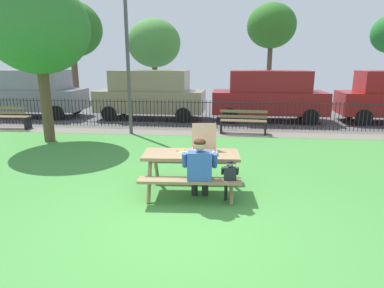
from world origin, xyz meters
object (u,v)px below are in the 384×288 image
park_bench_center (243,122)px  tree_near_table (38,28)px  pizza_box_open (204,147)px  parked_car_far_left (31,92)px  parked_car_left (151,94)px  park_bench_left (7,118)px  adult_at_table (200,167)px  parked_car_center (268,95)px  far_tree_left (71,29)px  far_tree_center (271,26)px  far_tree_midleft (154,43)px  lamp_post_walkway (127,49)px  pizza_slice_on_table (183,151)px  picnic_table_foreground (191,162)px  child_at_table (230,177)px

park_bench_center → tree_near_table: (-6.14, -1.71, 2.98)m
pizza_box_open → parked_car_far_left: bearing=136.2°
parked_car_left → pizza_box_open: bearing=-70.3°
park_bench_left → parked_car_left: bearing=28.9°
adult_at_table → park_bench_left: 9.66m
parked_car_center → far_tree_left: 14.65m
parked_car_far_left → far_tree_center: far_tree_center is taller
far_tree_midleft → far_tree_center: size_ratio=0.86×
far_tree_left → lamp_post_walkway: bearing=-57.4°
pizza_slice_on_table → adult_at_table: adult_at_table is taller
far_tree_left → pizza_slice_on_table: bearing=-59.2°
lamp_post_walkway → far_tree_center: size_ratio=0.80×
lamp_post_walkway → parked_car_center: bearing=31.3°
picnic_table_foreground → adult_at_table: adult_at_table is taller
picnic_table_foreground → child_at_table: size_ratio=2.32×
far_tree_left → child_at_table: bearing=-57.8°
child_at_table → parked_car_left: (-3.33, 8.56, 0.60)m
lamp_post_walkway → tree_near_table: bearing=-149.5°
pizza_box_open → park_bench_left: pizza_box_open is taller
parked_car_center → far_tree_center: 8.55m
pizza_slice_on_table → park_bench_left: park_bench_left is taller
park_bench_center → lamp_post_walkway: size_ratio=0.34×
park_bench_left → far_tree_center: 15.57m
child_at_table → parked_car_far_left: parked_car_far_left is taller
child_at_table → pizza_box_open: bearing=127.7°
far_tree_center → far_tree_left: bearing=180.0°
lamp_post_walkway → parked_car_far_left: lamp_post_walkway is taller
picnic_table_foreground → lamp_post_walkway: 6.09m
pizza_box_open → parked_car_center: parked_car_center is taller
park_bench_center → pizza_slice_on_table: bearing=-104.9°
park_bench_center → far_tree_midleft: (-5.31, 10.45, 3.15)m
picnic_table_foreground → pizza_slice_on_table: size_ratio=6.29×
adult_at_table → parked_car_center: parked_car_center is taller
parked_car_center → pizza_box_open: bearing=-105.2°
pizza_slice_on_table → far_tree_left: (-9.39, 15.76, 3.70)m
parked_car_left → child_at_table: bearing=-68.8°
far_tree_center → parked_car_center: bearing=-96.8°
pizza_box_open → parked_car_left: bearing=109.7°
lamp_post_walkway → tree_near_table: tree_near_table is taller
parked_car_far_left → parked_car_center: bearing=-0.0°
pizza_box_open → park_bench_left: 9.33m
pizza_slice_on_table → lamp_post_walkway: (-2.47, 4.93, 2.07)m
adult_at_table → child_at_table: bearing=0.0°
parked_car_far_left → pizza_box_open: bearing=-43.8°
picnic_table_foreground → child_at_table: bearing=-33.9°
far_tree_left → picnic_table_foreground: bearing=-58.9°
pizza_slice_on_table → park_bench_center: size_ratio=0.18×
far_tree_midleft → far_tree_center: bearing=0.0°
child_at_table → parked_car_far_left: size_ratio=0.18×
picnic_table_foreground → park_bench_center: (1.25, 5.39, -0.18)m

